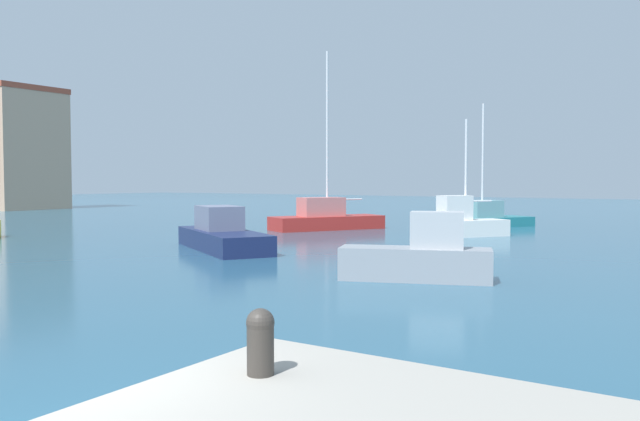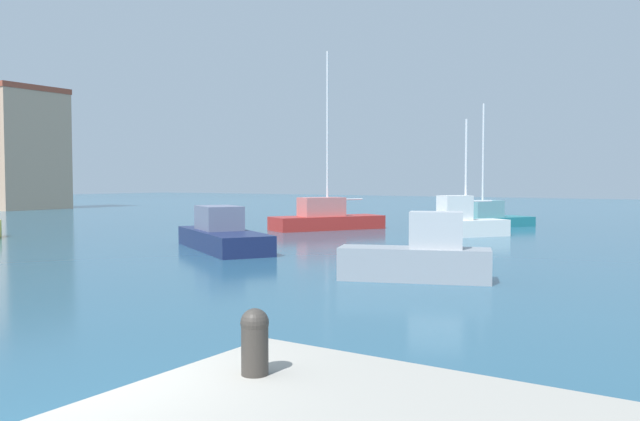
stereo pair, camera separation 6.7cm
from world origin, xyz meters
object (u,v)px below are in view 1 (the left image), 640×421
Objects in this scene: mooring_bollard at (260,339)px; sailboat_red_behind_lamppost at (326,218)px; sailboat_teal_distant_east at (482,218)px; sailboat_white_far_left at (463,222)px; motorboat_navy_outer_mooring at (222,235)px; motorboat_grey_mid_harbor at (420,257)px.

sailboat_red_behind_lamppost is at bearing 31.34° from mooring_bollard.
sailboat_white_far_left is (-6.67, -1.31, 0.15)m from sailboat_teal_distant_east.
sailboat_teal_distant_east is at bearing -14.81° from motorboat_navy_outer_mooring.
motorboat_navy_outer_mooring is at bearing 165.19° from sailboat_teal_distant_east.
motorboat_navy_outer_mooring is 1.54× the size of motorboat_grey_mid_harbor.
sailboat_white_far_left is at bearing -168.90° from sailboat_teal_distant_east.
mooring_bollard is at bearing -163.69° from sailboat_white_far_left.
sailboat_white_far_left is (-0.18, -7.91, 0.05)m from sailboat_red_behind_lamppost.
sailboat_red_behind_lamppost is at bearing 40.64° from motorboat_grey_mid_harbor.
sailboat_teal_distant_east is 1.10× the size of motorboat_navy_outer_mooring.
sailboat_red_behind_lamppost is (-6.49, 6.60, 0.11)m from sailboat_teal_distant_east.
sailboat_teal_distant_east is at bearing 14.28° from motorboat_grey_mid_harbor.
sailboat_teal_distant_east is (31.31, 8.52, -0.69)m from mooring_bollard.
sailboat_red_behind_lamppost is at bearing 134.51° from sailboat_teal_distant_east.
mooring_bollard is 0.10× the size of motorboat_navy_outer_mooring.
sailboat_white_far_left reaches higher than motorboat_navy_outer_mooring.
motorboat_grey_mid_harbor reaches higher than mooring_bollard.
motorboat_navy_outer_mooring is at bearing 150.95° from sailboat_white_far_left.
motorboat_grey_mid_harbor is at bearing -139.36° from sailboat_red_behind_lamppost.
sailboat_teal_distant_east is 17.81m from motorboat_navy_outer_mooring.
sailboat_teal_distant_east is 1.70× the size of motorboat_grey_mid_harbor.
sailboat_red_behind_lamppost is 18.00m from motorboat_grey_mid_harbor.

